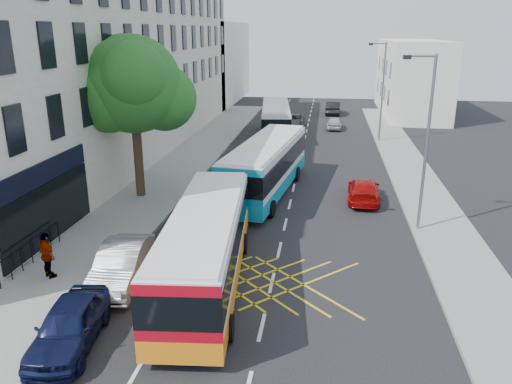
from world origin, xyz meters
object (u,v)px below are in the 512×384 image
(parked_car_silver, at_px, (122,264))
(distant_car_dark, at_px, (333,107))
(bus_far, at_px, (276,120))
(distant_car_grey, at_px, (294,121))
(street_tree, at_px, (133,86))
(red_hatchback, at_px, (364,190))
(parked_car_blue, at_px, (69,325))
(bus_near, at_px, (206,247))
(lamp_near, at_px, (425,136))
(pedestrian_far, at_px, (47,255))
(lamp_far, at_px, (382,87))
(bus_mid, at_px, (266,166))
(distant_car_silver, at_px, (334,123))

(parked_car_silver, distance_m, distant_car_dark, 41.85)
(bus_far, bearing_deg, distant_car_grey, 68.93)
(distant_car_grey, bearing_deg, distant_car_dark, 63.99)
(street_tree, distance_m, red_hatchback, 13.81)
(parked_car_blue, bearing_deg, bus_near, 45.41)
(parked_car_silver, bearing_deg, distant_car_grey, 76.32)
(lamp_near, xyz_separation_m, pedestrian_far, (-14.59, -7.01, -3.56))
(street_tree, bearing_deg, lamp_far, 49.19)
(bus_mid, distance_m, distant_car_grey, 21.38)
(pedestrian_far, bearing_deg, distant_car_dark, -71.16)
(bus_far, bearing_deg, lamp_near, -73.52)
(bus_near, bearing_deg, street_tree, 117.60)
(parked_car_silver, bearing_deg, parked_car_blue, -96.28)
(bus_far, relative_size, distant_car_grey, 2.46)
(bus_mid, xyz_separation_m, parked_car_blue, (-4.06, -15.45, -0.94))
(pedestrian_far, bearing_deg, street_tree, -55.71)
(distant_car_dark, bearing_deg, lamp_near, 97.92)
(bus_mid, relative_size, distant_car_silver, 3.24)
(red_hatchback, height_order, pedestrian_far, pedestrian_far)
(parked_car_blue, xyz_separation_m, distant_car_dark, (8.10, 45.07, 0.04))
(street_tree, xyz_separation_m, red_hatchback, (12.53, 1.24, -5.67))
(bus_near, xyz_separation_m, parked_car_silver, (-3.20, -0.25, -0.81))
(street_tree, bearing_deg, bus_mid, 14.00)
(bus_near, bearing_deg, bus_far, 85.24)
(red_hatchback, relative_size, distant_car_silver, 1.23)
(bus_mid, bearing_deg, bus_far, 101.42)
(street_tree, distance_m, pedestrian_far, 11.27)
(red_hatchback, bearing_deg, distant_car_dark, -84.60)
(lamp_far, relative_size, distant_car_silver, 2.30)
(lamp_near, bearing_deg, lamp_far, 90.00)
(bus_near, height_order, parked_car_silver, bus_near)
(distant_car_grey, relative_size, distant_car_silver, 1.22)
(lamp_far, xyz_separation_m, parked_car_silver, (-11.80, -26.73, -3.87))
(bus_far, height_order, pedestrian_far, bus_far)
(distant_car_silver, bearing_deg, street_tree, 65.51)
(lamp_near, bearing_deg, parked_car_silver, -150.28)
(distant_car_dark, bearing_deg, bus_mid, 84.00)
(bus_far, xyz_separation_m, parked_car_silver, (-2.94, -27.81, -0.77))
(bus_mid, bearing_deg, parked_car_blue, -97.18)
(street_tree, bearing_deg, parked_car_silver, -73.30)
(lamp_near, height_order, bus_far, lamp_near)
(bus_far, relative_size, red_hatchback, 2.44)
(parked_car_silver, distance_m, red_hatchback, 14.57)
(parked_car_blue, height_order, parked_car_silver, parked_car_silver)
(street_tree, xyz_separation_m, pedestrian_far, (0.12, -9.98, -5.23))
(lamp_near, distance_m, bus_near, 11.20)
(street_tree, relative_size, red_hatchback, 2.06)
(lamp_far, relative_size, bus_near, 0.75)
(street_tree, distance_m, lamp_far, 22.57)
(distant_car_dark, distance_m, pedestrian_far, 42.75)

